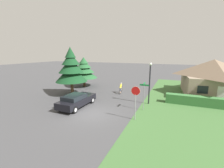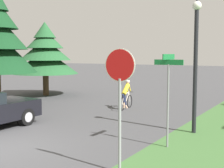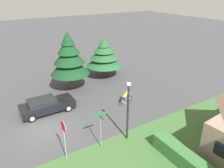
# 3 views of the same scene
# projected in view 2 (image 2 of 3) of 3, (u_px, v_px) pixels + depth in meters

# --- Properties ---
(cyclist) EXTENTS (0.44, 1.67, 1.49)m
(cyclist) POSITION_uv_depth(u_px,v_px,m) (126.00, 95.00, 15.91)
(cyclist) COLOR black
(cyclist) RESTS_ON ground
(stop_sign) EXTENTS (0.78, 0.07, 2.94)m
(stop_sign) POSITION_uv_depth(u_px,v_px,m) (120.00, 84.00, 7.22)
(stop_sign) COLOR gray
(stop_sign) RESTS_ON ground
(street_lamp) EXTENTS (0.32, 0.32, 4.69)m
(street_lamp) POSITION_uv_depth(u_px,v_px,m) (196.00, 54.00, 10.87)
(street_lamp) COLOR black
(street_lamp) RESTS_ON ground
(street_name_sign) EXTENTS (0.90, 0.90, 2.81)m
(street_name_sign) POSITION_uv_depth(u_px,v_px,m) (168.00, 84.00, 9.24)
(street_name_sign) COLOR gray
(street_name_sign) RESTS_ON ground
(conifer_tall_far) EXTENTS (4.42, 4.42, 4.96)m
(conifer_tall_far) POSITION_uv_depth(u_px,v_px,m) (45.00, 54.00, 21.02)
(conifer_tall_far) COLOR #4C3823
(conifer_tall_far) RESTS_ON ground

